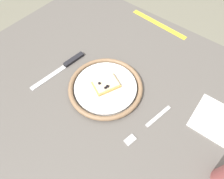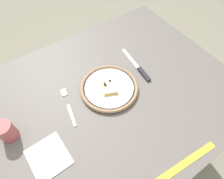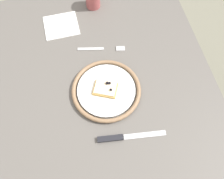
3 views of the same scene
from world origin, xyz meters
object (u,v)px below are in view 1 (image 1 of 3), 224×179
Objects in this scene: plate at (106,87)px; measuring_tape at (159,24)px; napkin at (215,120)px; fork at (149,124)px; dining_table at (110,95)px; pizza_slice_near at (107,85)px; knife at (67,64)px.

plate reaches higher than measuring_tape.
plate is at bearing 20.22° from napkin.
fork and napkin have the same top height.
dining_table is 0.10m from pizza_slice_near.
dining_table is 7.71× the size of napkin.
napkin is (-0.54, -0.14, -0.00)m from knife.
plate is 0.19m from knife.
knife reaches higher than napkin.
pizza_slice_near is at bearing 100.28° from measuring_tape.
napkin is at bearing -136.92° from fork.
dining_table is at bearing -83.35° from plate.
measuring_tape reaches higher than dining_table.
fork is 0.51m from measuring_tape.
plate is at bearing -176.72° from knife.
dining_table is 4.69× the size of knife.
dining_table is at bearing -79.45° from pizza_slice_near.
dining_table is 0.09m from plate.
napkin is (-0.16, -0.15, 0.00)m from fork.
dining_table is 0.38m from napkin.
pizza_slice_near is 0.19m from fork.
napkin is (-0.35, -0.13, -0.01)m from plate.
napkin reaches higher than measuring_tape.
pizza_slice_near reaches higher than plate.
knife is (0.19, 0.04, 0.08)m from dining_table.
pizza_slice_near is 0.43m from measuring_tape.
plate is at bearing 96.65° from dining_table.
pizza_slice_near is 0.37m from napkin.
plate is (-0.00, 0.02, 0.09)m from dining_table.
measuring_tape is at bearing -108.41° from knife.
fork is (-0.20, 0.04, 0.08)m from dining_table.
fork is at bearing 43.08° from napkin.
fork is at bearing 173.30° from pizza_slice_near.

